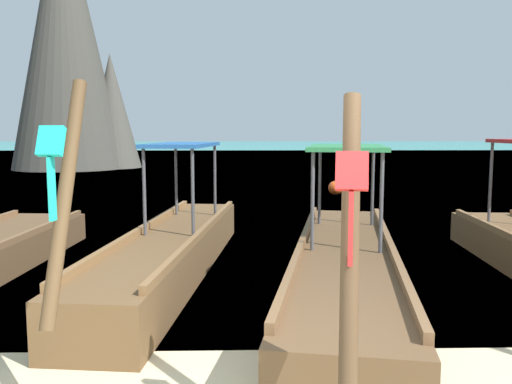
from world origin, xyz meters
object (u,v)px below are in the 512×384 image
longtail_boat_turquoise_ribbon (172,250)px  mooring_buoy_near (335,188)px  karst_rock (70,39)px  longtail_boat_red_ribbon (345,266)px

longtail_boat_turquoise_ribbon → mooring_buoy_near: (4.23, 9.91, -0.13)m
karst_rock → longtail_boat_red_ribbon: bearing=-65.1°
longtail_boat_turquoise_ribbon → longtail_boat_red_ribbon: (2.46, -0.96, -0.02)m
longtail_boat_red_ribbon → mooring_buoy_near: 11.01m
longtail_boat_red_ribbon → karst_rock: karst_rock is taller
karst_rock → mooring_buoy_near: 20.50m
longtail_boat_turquoise_ribbon → mooring_buoy_near: size_ratio=14.99×
longtail_boat_turquoise_ribbon → mooring_buoy_near: longtail_boat_turquoise_ribbon is taller
longtail_boat_red_ribbon → karst_rock: size_ratio=0.46×
karst_rock → mooring_buoy_near: size_ratio=32.76×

